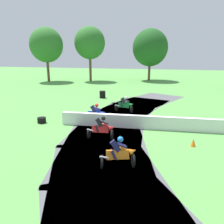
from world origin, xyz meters
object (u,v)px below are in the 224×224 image
Objects in this scene: motorcycle_trailing_red at (102,128)px; traffic_cone at (193,143)px; tire_stack_near at (102,94)px; motorcycle_chase_blue at (96,113)px; motorcycle_fourth_orange at (119,153)px; tire_stack_mid_a at (42,120)px; motorcycle_lead_green at (125,105)px.

motorcycle_trailing_red is 5.19m from traffic_cone.
motorcycle_trailing_red is at bearing -73.27° from tire_stack_near.
motorcycle_chase_blue reaches higher than traffic_cone.
tire_stack_near is (-5.34, 15.02, -0.25)m from motorcycle_fourth_orange.
tire_stack_near is 1.32× the size of tire_stack_mid_a.
motorcycle_chase_blue is at bearing -114.20° from motorcycle_lead_green.
tire_stack_mid_a is at bearing -139.05° from motorcycle_lead_green.
motorcycle_trailing_red is at bearing -65.19° from motorcycle_chase_blue.
motorcycle_fourth_orange is at bearing -80.28° from motorcycle_lead_green.
motorcycle_lead_green is at bearing 88.93° from motorcycle_trailing_red.
tire_stack_mid_a is at bearing 160.52° from motorcycle_trailing_red.
motorcycle_chase_blue is at bearing 114.81° from motorcycle_trailing_red.
motorcycle_fourth_orange is at bearing -70.44° from tire_stack_near.
motorcycle_chase_blue is 6.85m from motorcycle_fourth_orange.
motorcycle_chase_blue is at bearing 117.28° from motorcycle_fourth_orange.
motorcycle_lead_green is at bearing 99.72° from motorcycle_fourth_orange.
motorcycle_lead_green reaches higher than motorcycle_trailing_red.
tire_stack_near is (-3.59, 11.96, -0.23)m from motorcycle_trailing_red.
tire_stack_near is 1.82× the size of traffic_cone.
tire_stack_mid_a is at bearing 170.50° from traffic_cone.
traffic_cone is (6.57, -2.93, -0.44)m from motorcycle_chase_blue.
motorcycle_lead_green is 2.14× the size of tire_stack_near.
motorcycle_lead_green is at bearing 128.65° from traffic_cone.
tire_stack_near is (-3.71, 5.55, -0.26)m from motorcycle_lead_green.
tire_stack_near is 14.75m from traffic_cone.
motorcycle_lead_green is 3.89× the size of traffic_cone.
motorcycle_chase_blue is 3.34m from motorcycle_trailing_red.
motorcycle_fourth_orange is 3.81× the size of traffic_cone.
motorcycle_fourth_orange reaches higher than tire_stack_mid_a.
motorcycle_chase_blue is 2.78× the size of tire_stack_mid_a.
motorcycle_lead_green is 8.10m from traffic_cone.
motorcycle_lead_green is 7.01m from tire_stack_mid_a.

